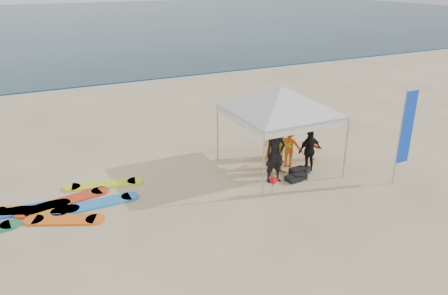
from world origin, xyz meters
name	(u,v)px	position (x,y,z in m)	size (l,w,h in m)	color
ground	(274,214)	(0.00, 0.00, 0.00)	(120.00, 120.00, 0.00)	beige
ocean	(48,22)	(0.00, 60.00, 0.04)	(160.00, 84.00, 0.08)	#0C2633
shoreline_foam	(120,83)	(0.00, 18.20, 0.00)	(160.00, 1.20, 0.01)	silver
person_black_a	(275,154)	(1.16, 1.83, 0.97)	(0.71, 0.46, 1.94)	black
person_yellow	(281,150)	(1.64, 2.22, 0.90)	(0.88, 0.68, 1.80)	gold
person_orange_a	(289,146)	(2.29, 2.66, 0.78)	(1.00, 0.58, 1.55)	#D85B13
person_black_b	(310,150)	(2.69, 1.99, 0.78)	(0.91, 0.38, 1.55)	black
person_orange_b	(273,136)	(2.15, 3.52, 0.88)	(0.86, 0.56, 1.75)	orange
person_seated	(310,147)	(3.35, 2.81, 0.49)	(0.90, 0.29, 0.98)	#E83E14
canopy_tent	(282,87)	(1.82, 2.62, 2.99)	(4.54, 4.54, 3.43)	#A5A5A8
feather_flag	(406,129)	(4.78, -0.11, 1.90)	(0.55, 0.04, 3.23)	#A5A5A8
marker_pennant	(276,180)	(0.70, 1.03, 0.49)	(0.28, 0.28, 0.64)	#A5A5A8
gear_pile	(298,174)	(2.08, 1.74, 0.10)	(1.20, 0.78, 0.22)	black
surfboard_spread	(55,208)	(-5.68, 3.16, 0.04)	(5.56, 2.85, 0.07)	blue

